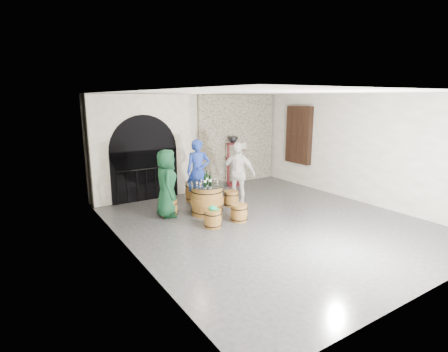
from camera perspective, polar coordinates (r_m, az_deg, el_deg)
ground at (r=9.07m, az=6.97°, el=-7.31°), size 8.00×8.00×0.00m
wall_back at (r=11.96m, az=-5.18°, el=5.49°), size 8.00×0.00×8.00m
wall_front at (r=6.23m, az=31.60°, el=-3.04°), size 8.00×0.00×8.00m
wall_left at (r=6.98m, az=-15.38°, el=-0.07°), size 0.00×8.00×8.00m
wall_right at (r=11.21m, az=21.15°, el=4.21°), size 0.00×8.00×8.00m
ceiling at (r=8.53m, az=7.56°, el=13.34°), size 8.00×8.00×0.00m
stone_facing_panel at (r=12.84m, az=2.11°, el=6.02°), size 3.20×0.12×3.18m
arched_opening at (r=10.97m, az=-13.37°, el=4.46°), size 3.10×0.60×3.19m
shuttered_window at (r=12.65m, az=12.09°, el=6.56°), size 0.23×1.10×2.00m
barrel_table at (r=9.42m, az=-2.79°, el=-3.82°), size 1.09×1.09×0.83m
barrel_stool_left at (r=9.43m, az=-8.87°, el=-5.20°), size 0.45×0.45×0.44m
barrel_stool_far at (r=10.42m, az=-4.07°, el=-3.34°), size 0.45×0.45×0.44m
barrel_stool_right at (r=10.19m, az=1.19°, el=-3.68°), size 0.45×0.45×0.44m
barrel_stool_near_right at (r=8.96m, az=2.48°, el=-6.01°), size 0.45×0.45×0.44m
barrel_stool_near_left at (r=8.54m, az=-1.83°, el=-6.96°), size 0.45×0.45×0.44m
green_cap at (r=8.45m, az=-1.82°, el=-5.26°), size 0.25×0.21×0.11m
person_green at (r=9.24m, az=-9.33°, el=-1.19°), size 0.84×1.02×1.79m
person_blue at (r=10.33m, az=-4.25°, el=0.72°), size 0.82×0.71×1.90m
person_white at (r=10.21m, az=2.18°, el=0.41°), size 1.00×1.13×1.83m
wine_bottle_left at (r=9.21m, az=-3.12°, el=-0.66°), size 0.08×0.08×0.32m
wine_bottle_center at (r=9.29m, az=-2.28°, el=-0.53°), size 0.08×0.08×0.32m
wine_bottle_right at (r=9.49m, az=-2.85°, el=-0.25°), size 0.08×0.08×0.32m
tasting_glass_a at (r=9.07m, az=-3.89°, el=-1.41°), size 0.05×0.05×0.10m
tasting_glass_b at (r=9.57m, az=-1.53°, el=-0.64°), size 0.05×0.05×0.10m
tasting_glass_c at (r=9.41m, az=-3.69°, el=-0.89°), size 0.05×0.05×0.10m
tasting_glass_d at (r=9.59m, az=-2.87°, el=-0.63°), size 0.05×0.05×0.10m
tasting_glass_e at (r=9.27m, az=-1.10°, el=-1.07°), size 0.05×0.05×0.10m
tasting_glass_f at (r=9.16m, az=-4.44°, el=-1.28°), size 0.05×0.05×0.10m
side_barrel at (r=10.70m, az=-5.21°, el=-2.49°), size 0.45×0.45×0.59m
corking_press at (r=12.41m, az=1.48°, el=3.06°), size 0.73×0.46×1.74m
control_box at (r=12.95m, az=3.22°, el=4.95°), size 0.18×0.10×0.22m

